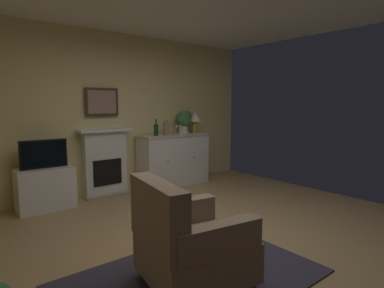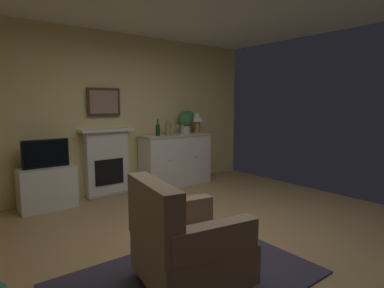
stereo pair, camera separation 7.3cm
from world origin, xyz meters
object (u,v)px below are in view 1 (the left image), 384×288
object	(u,v)px
fireplace_unit	(105,162)
sideboard_cabinet	(174,160)
framed_picture	(102,102)
wine_bottle	(156,130)
wine_glass_left	(170,128)
wine_glass_center	(176,128)
table_lamp	(195,118)
potted_plant_small	(184,120)
armchair	(188,243)
tv_cabinet	(45,188)
tv_set	(44,154)
vase_decorative	(166,127)
wine_glass_right	(180,127)

from	to	relation	value
fireplace_unit	sideboard_cabinet	bearing A→B (deg)	-8.01
framed_picture	wine_bottle	xyz separation A→B (m)	(0.86, -0.25, -0.48)
wine_glass_left	wine_glass_center	bearing A→B (deg)	-18.94
table_lamp	wine_glass_center	bearing A→B (deg)	-178.20
fireplace_unit	potted_plant_small	bearing A→B (deg)	-4.92
wine_bottle	potted_plant_small	distance (m)	0.69
sideboard_cabinet	table_lamp	distance (m)	0.90
sideboard_cabinet	potted_plant_small	size ratio (longest dim) A/B	3.13
wine_glass_left	potted_plant_small	distance (m)	0.37
armchair	sideboard_cabinet	bearing A→B (deg)	56.51
framed_picture	tv_cabinet	size ratio (longest dim) A/B	0.73
armchair	wine_glass_center	bearing A→B (deg)	55.75
potted_plant_small	table_lamp	bearing A→B (deg)	-11.25
fireplace_unit	tv_cabinet	size ratio (longest dim) A/B	1.47
framed_picture	table_lamp	distance (m)	1.80
framed_picture	tv_set	bearing A→B (deg)	-166.69
wine_glass_left	tv_cabinet	xyz separation A→B (m)	(-2.17, -0.01, -0.76)
framed_picture	armchair	distance (m)	3.29
framed_picture	vase_decorative	size ratio (longest dim) A/B	1.96
fireplace_unit	table_lamp	size ratio (longest dim) A/B	2.75
tv_cabinet	framed_picture	bearing A→B (deg)	12.01
fireplace_unit	potted_plant_small	xyz separation A→B (m)	(1.53, -0.13, 0.65)
table_lamp	tv_cabinet	bearing A→B (deg)	179.69
framed_picture	armchair	size ratio (longest dim) A/B	0.60
fireplace_unit	sideboard_cabinet	distance (m)	1.27
tv_cabinet	tv_set	world-z (taller)	tv_set
sideboard_cabinet	table_lamp	world-z (taller)	table_lamp
sideboard_cabinet	wine_glass_right	world-z (taller)	wine_glass_right
table_lamp	wine_glass_right	size ratio (longest dim) A/B	2.42
sideboard_cabinet	wine_glass_left	xyz separation A→B (m)	(-0.07, 0.02, 0.59)
wine_glass_left	wine_glass_right	size ratio (longest dim) A/B	1.00
vase_decorative	armchair	world-z (taller)	vase_decorative
wine_bottle	framed_picture	bearing A→B (deg)	163.93
framed_picture	sideboard_cabinet	xyz separation A→B (m)	(1.26, -0.22, -1.05)
wine_glass_center	wine_bottle	bearing A→B (deg)	-178.45
table_lamp	potted_plant_small	distance (m)	0.23
tv_set	sideboard_cabinet	bearing A→B (deg)	0.21
fireplace_unit	wine_glass_left	xyz separation A→B (m)	(1.19, -0.15, 0.51)
framed_picture	table_lamp	size ratio (longest dim) A/B	1.38
wine_glass_right	vase_decorative	bearing A→B (deg)	-172.03
wine_glass_left	fireplace_unit	bearing A→B (deg)	172.65
armchair	wine_glass_left	bearing A→B (deg)	57.67
vase_decorative	wine_glass_left	bearing A→B (deg)	29.12
wine_glass_left	wine_glass_right	world-z (taller)	same
wine_glass_center	tv_set	world-z (taller)	wine_glass_center
wine_glass_left	armchair	xyz separation A→B (m)	(-1.79, -2.83, -0.68)
wine_glass_right	tv_cabinet	world-z (taller)	wine_glass_right
tv_set	wine_bottle	bearing A→B (deg)	-0.56
wine_glass_left	potted_plant_small	xyz separation A→B (m)	(0.34, 0.02, 0.13)
table_lamp	tv_cabinet	size ratio (longest dim) A/B	0.53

